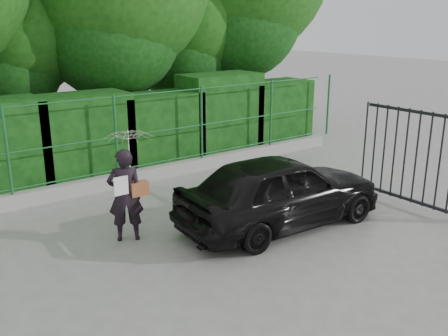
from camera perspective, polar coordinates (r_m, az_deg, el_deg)
ground at (r=7.87m, az=-0.31°, el=-11.19°), size 80.00×80.00×0.00m
kerb at (r=11.47m, az=-13.74°, el=-1.73°), size 14.00×0.25×0.30m
fence at (r=11.28m, az=-13.08°, el=3.55°), size 14.13×0.06×1.80m
hedge at (r=12.17m, az=-15.58°, el=3.35°), size 14.20×1.20×2.25m
gate at (r=10.30m, az=23.37°, el=1.28°), size 0.22×2.33×2.36m
woman at (r=8.55m, az=-10.92°, el=-0.22°), size 0.91×0.84×1.93m
car at (r=9.16m, az=6.50°, el=-2.55°), size 4.07×1.82×1.36m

